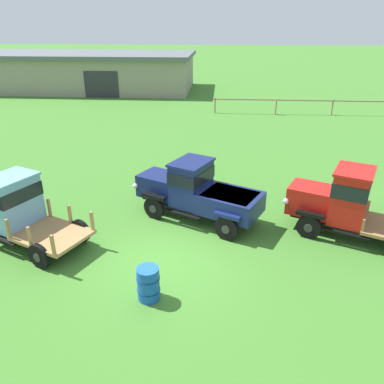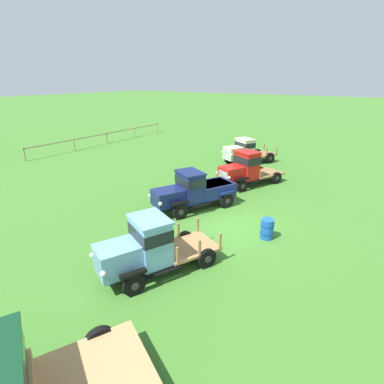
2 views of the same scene
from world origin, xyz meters
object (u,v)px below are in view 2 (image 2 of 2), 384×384
at_px(oil_drum_beside_row, 267,229).
at_px(vintage_truck_second_in_line, 146,247).
at_px(vintage_truck_back_of_row, 244,151).
at_px(vintage_truck_far_side, 245,169).
at_px(vintage_truck_midrow_center, 194,190).

bearing_deg(oil_drum_beside_row, vintage_truck_second_in_line, 151.58).
xyz_separation_m(vintage_truck_second_in_line, vintage_truck_back_of_row, (15.49, 3.33, -0.03)).
bearing_deg(vintage_truck_back_of_row, vintage_truck_second_in_line, -167.86).
distance_m(vintage_truck_second_in_line, vintage_truck_far_side, 10.75).
bearing_deg(vintage_truck_second_in_line, vintage_truck_midrow_center, 17.36).
distance_m(vintage_truck_back_of_row, oil_drum_beside_row, 12.18).
bearing_deg(vintage_truck_midrow_center, oil_drum_beside_row, -101.80).
height_order(vintage_truck_second_in_line, vintage_truck_far_side, vintage_truck_far_side).
bearing_deg(vintage_truck_second_in_line, vintage_truck_far_side, 5.81).
height_order(vintage_truck_midrow_center, vintage_truck_back_of_row, vintage_truck_back_of_row).
height_order(vintage_truck_second_in_line, vintage_truck_back_of_row, vintage_truck_second_in_line).
bearing_deg(vintage_truck_far_side, oil_drum_beside_row, -147.20).
relative_size(vintage_truck_second_in_line, vintage_truck_midrow_center, 0.99).
xyz_separation_m(vintage_truck_second_in_line, vintage_truck_midrow_center, (5.83, 1.82, -0.07)).
height_order(vintage_truck_midrow_center, oil_drum_beside_row, vintage_truck_midrow_center).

